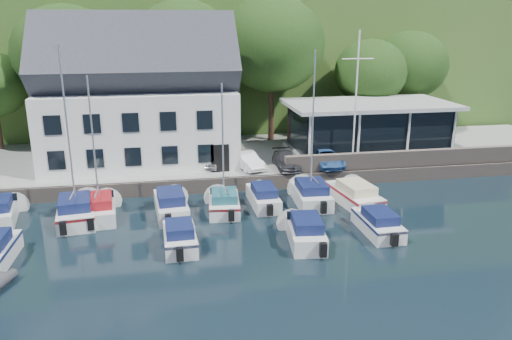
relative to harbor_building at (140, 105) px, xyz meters
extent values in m
plane|color=black|center=(7.00, -16.50, -5.35)|extent=(180.00, 180.00, 0.00)
cube|color=gray|center=(7.00, 1.00, -4.85)|extent=(60.00, 13.00, 1.00)
cube|color=#6E6158|center=(7.00, -5.50, -4.85)|extent=(60.00, 0.30, 1.00)
cube|color=#2F551F|center=(7.00, 45.50, 2.65)|extent=(160.00, 75.00, 16.00)
cube|color=#6E6158|center=(19.00, -5.10, -3.75)|extent=(18.00, 0.50, 1.20)
imported|color=#B1B2B6|center=(5.09, -2.58, -3.80)|extent=(2.25, 3.50, 1.11)
imported|color=white|center=(7.49, -3.45, -3.73)|extent=(2.34, 3.96, 1.23)
imported|color=#2F3034|center=(10.37, -3.89, -3.78)|extent=(1.64, 3.93, 1.13)
imported|color=#325E9B|center=(13.40, -3.87, -3.70)|extent=(1.60, 3.85, 1.31)
camera|label=1|loc=(1.89, -38.08, 6.01)|focal=35.00mm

